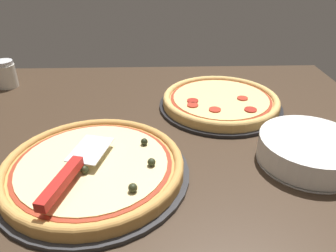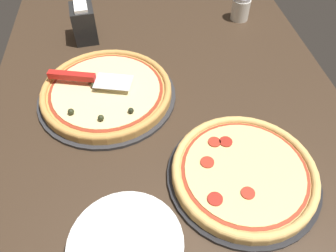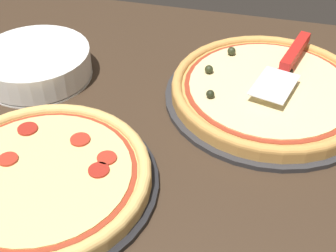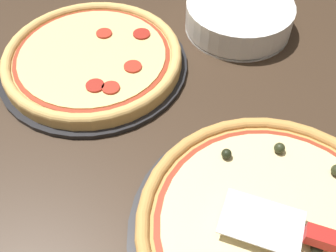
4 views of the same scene
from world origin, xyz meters
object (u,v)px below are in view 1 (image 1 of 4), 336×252
(pizza_back, at_px, (221,100))
(parmesan_shaker, at_px, (6,74))
(serving_spatula, at_px, (68,174))
(pizza_front, at_px, (93,166))
(plate_stack, at_px, (309,150))

(pizza_back, bearing_deg, parmesan_shaker, 164.98)
(pizza_back, relative_size, serving_spatula, 1.39)
(pizza_front, relative_size, plate_stack, 1.69)
(pizza_back, bearing_deg, plate_stack, -62.19)
(parmesan_shaker, bearing_deg, plate_stack, -28.98)
(pizza_front, bearing_deg, serving_spatula, -114.75)
(plate_stack, xyz_separation_m, parmesan_shaker, (-0.89, 0.49, 0.01))
(serving_spatula, relative_size, plate_stack, 1.10)
(pizza_back, height_order, parmesan_shaker, parmesan_shaker)
(serving_spatula, bearing_deg, plate_stack, 11.73)
(pizza_back, xyz_separation_m, serving_spatula, (-0.37, -0.40, 0.04))
(serving_spatula, height_order, plate_stack, serving_spatula)
(pizza_back, bearing_deg, serving_spatula, -132.53)
(serving_spatula, relative_size, parmesan_shaker, 2.72)
(pizza_back, bearing_deg, pizza_front, -135.42)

